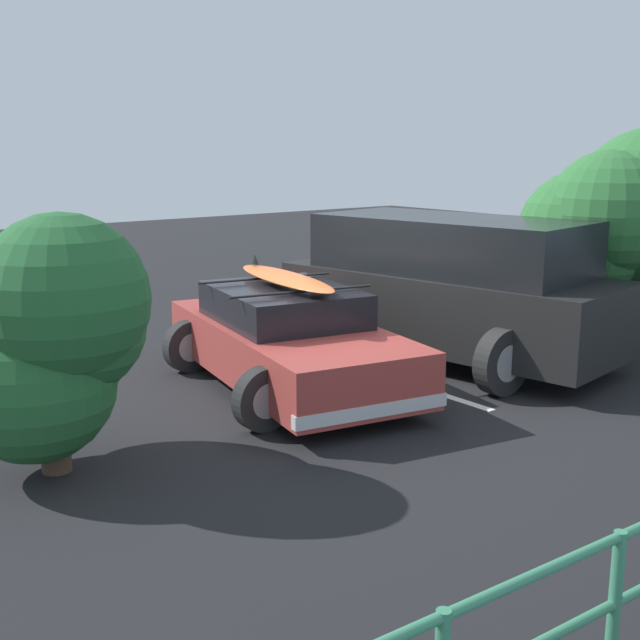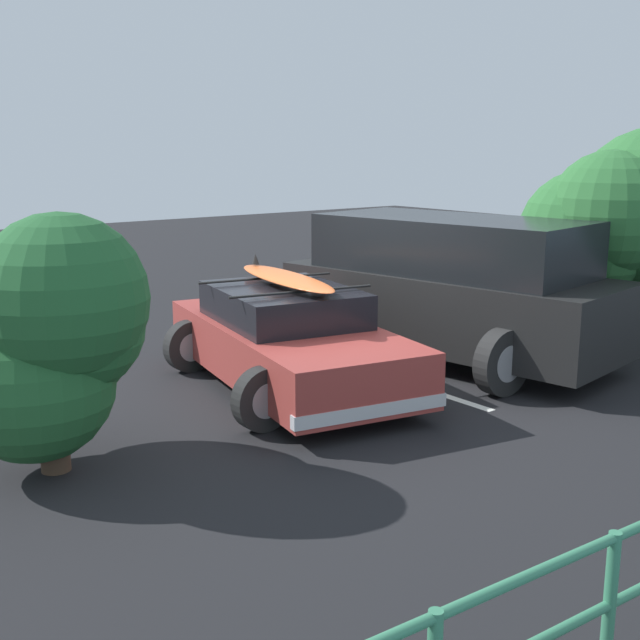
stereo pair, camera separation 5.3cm
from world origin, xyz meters
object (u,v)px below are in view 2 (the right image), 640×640
at_px(sedan_car, 288,339).
at_px(bush_near_right, 630,221).
at_px(suv_car, 449,287).
at_px(bush_near_left, 56,337).

relative_size(sedan_car, bush_near_right, 1.37).
relative_size(suv_car, bush_near_left, 2.10).
bearing_deg(sedan_car, bush_near_right, 163.33).
xyz_separation_m(bush_near_left, bush_near_right, (-7.99, 0.68, 0.63)).
bearing_deg(bush_near_right, bush_near_left, -4.89).
bearing_deg(suv_car, bush_near_right, 153.62).
relative_size(suv_car, bush_near_right, 1.57).
bearing_deg(bush_near_left, sedan_car, -165.91).
height_order(sedan_car, bush_near_left, bush_near_left).
distance_m(suv_car, bush_near_left, 5.64).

